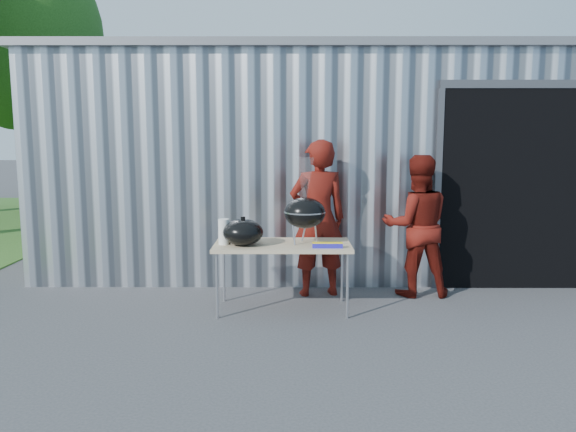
{
  "coord_description": "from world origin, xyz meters",
  "views": [
    {
      "loc": [
        0.22,
        -5.3,
        1.92
      ],
      "look_at": [
        0.19,
        0.82,
        1.05
      ],
      "focal_mm": 35.0,
      "sensor_mm": 36.0,
      "label": 1
    }
  ],
  "objects_px": {
    "person_bystander": "(417,226)",
    "folding_table": "(283,247)",
    "kettle_grill": "(305,206)",
    "person_cook": "(318,218)"
  },
  "relations": [
    {
      "from": "folding_table",
      "to": "person_bystander",
      "type": "height_order",
      "value": "person_bystander"
    },
    {
      "from": "folding_table",
      "to": "kettle_grill",
      "type": "xyz_separation_m",
      "value": [
        0.24,
        -0.0,
        0.46
      ]
    },
    {
      "from": "person_bystander",
      "to": "folding_table",
      "type": "bearing_deg",
      "value": 19.27
    },
    {
      "from": "kettle_grill",
      "to": "person_bystander",
      "type": "height_order",
      "value": "person_bystander"
    },
    {
      "from": "folding_table",
      "to": "kettle_grill",
      "type": "relative_size",
      "value": 1.59
    },
    {
      "from": "kettle_grill",
      "to": "person_cook",
      "type": "bearing_deg",
      "value": 73.74
    },
    {
      "from": "folding_table",
      "to": "kettle_grill",
      "type": "height_order",
      "value": "kettle_grill"
    },
    {
      "from": "kettle_grill",
      "to": "person_cook",
      "type": "distance_m",
      "value": 0.66
    },
    {
      "from": "folding_table",
      "to": "kettle_grill",
      "type": "distance_m",
      "value": 0.52
    },
    {
      "from": "folding_table",
      "to": "person_bystander",
      "type": "relative_size",
      "value": 0.88
    }
  ]
}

